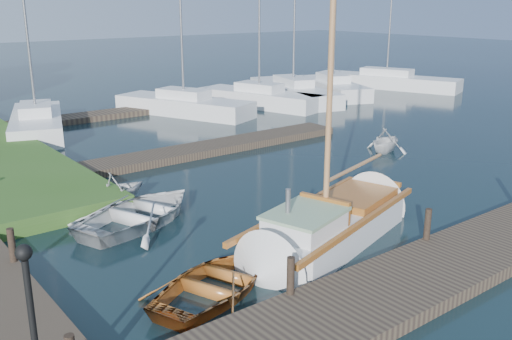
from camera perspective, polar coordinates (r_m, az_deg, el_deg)
ground at (r=17.24m, az=0.00°, el=-3.83°), size 160.00×160.00×0.00m
near_dock at (r=13.35m, az=16.26°, el=-10.16°), size 18.00×2.20×0.30m
far_dock at (r=23.39m, az=-5.91°, el=1.96°), size 14.00×1.60×0.30m
pontoon at (r=35.47m, az=-3.11°, el=7.01°), size 30.00×1.60×0.30m
mooring_post_1 at (r=11.67m, az=3.48°, el=-10.49°), size 0.16×0.16×0.80m
mooring_post_2 at (r=14.78m, az=16.78°, el=-5.20°), size 0.16×0.16×0.80m
mooring_post_4 at (r=14.12m, az=-23.23°, el=-6.91°), size 0.16×0.16×0.80m
lamp_post at (r=9.00m, az=-21.69°, el=-12.02°), size 0.24×0.24×2.44m
sailboat at (r=15.06m, az=7.57°, el=-5.66°), size 7.41×3.89×9.83m
dinghy at (r=12.33m, az=-4.02°, el=-10.75°), size 4.05×3.49×0.71m
tender_a at (r=16.28m, az=-11.54°, el=-3.85°), size 4.81×4.13×0.84m
tender_b at (r=17.93m, az=-13.90°, el=-1.63°), size 2.46×2.24×1.12m
tender_d at (r=24.17m, az=12.86°, el=3.10°), size 2.56×2.37×1.12m
marina_boat_0 at (r=28.85m, az=-21.07°, el=4.60°), size 4.40×7.65×11.93m
marina_boat_2 at (r=31.76m, az=-7.22°, el=6.58°), size 5.09×8.23×12.56m
marina_boat_4 at (r=33.99m, az=0.32°, el=7.35°), size 4.30×8.06×11.84m
marina_boat_5 at (r=36.60m, az=3.73°, el=7.95°), size 4.74×9.64×10.96m
marina_boat_6 at (r=38.58m, az=7.69°, el=8.29°), size 4.91×7.88×10.69m
marina_boat_7 at (r=42.47m, az=12.91°, el=8.75°), size 5.55×10.38×11.05m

